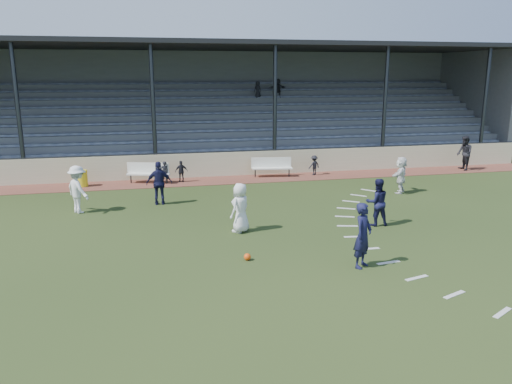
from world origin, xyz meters
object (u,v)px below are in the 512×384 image
at_px(bench_left, 148,171).
at_px(player_white_lead, 240,208).
at_px(player_navy_lead, 363,235).
at_px(official, 464,153).
at_px(trash_bin, 82,178).
at_px(football, 247,257).
at_px(bench_right, 272,165).

xyz_separation_m(bench_left, player_white_lead, (2.85, -8.21, 0.23)).
distance_m(player_navy_lead, official, 15.88).
height_order(player_white_lead, player_navy_lead, player_navy_lead).
distance_m(trash_bin, official, 19.39).
distance_m(bench_left, player_white_lead, 8.69).
bearing_deg(football, trash_bin, 117.41).
height_order(trash_bin, player_navy_lead, player_navy_lead).
bearing_deg(player_navy_lead, bench_right, 45.81).
distance_m(bench_left, football, 11.08).
distance_m(bench_left, bench_right, 6.03).
bearing_deg(official, player_white_lead, -51.46).
relative_size(player_white_lead, player_navy_lead, 0.92).
xyz_separation_m(football, official, (13.87, 10.36, 0.83)).
distance_m(bench_left, trash_bin, 2.96).
bearing_deg(player_navy_lead, official, 4.84).
height_order(bench_left, bench_right, same).
distance_m(bench_right, trash_bin, 8.99).
height_order(player_white_lead, official, official).
distance_m(football, player_navy_lead, 3.21).
height_order(bench_left, official, official).
xyz_separation_m(player_navy_lead, official, (10.97, 11.49, 0.05)).
height_order(bench_left, player_white_lead, player_white_lead).
bearing_deg(player_white_lead, bench_right, -153.76).
distance_m(player_white_lead, official, 15.66).
xyz_separation_m(player_white_lead, official, (13.57, 7.80, 0.12)).
bearing_deg(player_white_lead, football, 40.49).
bearing_deg(bench_right, player_navy_lead, -85.27).
distance_m(bench_right, player_white_lead, 8.97).
xyz_separation_m(bench_left, player_navy_lead, (5.46, -11.90, 0.30)).
relative_size(football, official, 0.11).
xyz_separation_m(bench_left, football, (2.56, -10.77, -0.49)).
height_order(bench_right, player_navy_lead, player_navy_lead).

